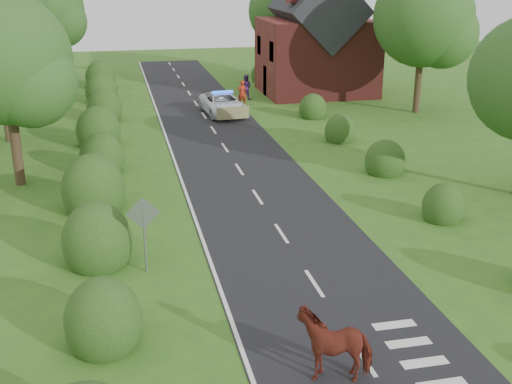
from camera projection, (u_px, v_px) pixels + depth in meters
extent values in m
plane|color=#326220|center=(314.00, 284.00, 19.78)|extent=(120.00, 120.00, 0.00)
cube|color=black|center=(228.00, 153.00, 33.58)|extent=(6.00, 70.00, 0.02)
cube|color=white|center=(362.00, 356.00, 16.09)|extent=(0.12, 1.80, 0.01)
cube|color=white|center=(314.00, 283.00, 19.77)|extent=(0.12, 1.80, 0.01)
cube|color=white|center=(281.00, 233.00, 23.45)|extent=(0.12, 1.80, 0.01)
cube|color=white|center=(257.00, 197.00, 27.14)|extent=(0.12, 1.80, 0.01)
cube|color=white|center=(239.00, 169.00, 30.82)|extent=(0.12, 1.80, 0.01)
cube|color=white|center=(225.00, 148.00, 34.50)|extent=(0.12, 1.80, 0.01)
cube|color=white|center=(213.00, 130.00, 38.18)|extent=(0.12, 1.80, 0.01)
cube|color=white|center=(204.00, 115.00, 41.86)|extent=(0.12, 1.80, 0.01)
cube|color=white|center=(196.00, 103.00, 45.54)|extent=(0.12, 1.80, 0.01)
cube|color=white|center=(189.00, 93.00, 49.22)|extent=(0.12, 1.80, 0.01)
cube|color=white|center=(183.00, 84.00, 52.90)|extent=(0.12, 1.80, 0.01)
cube|color=white|center=(178.00, 76.00, 56.58)|extent=(0.12, 1.80, 0.01)
cube|color=white|center=(174.00, 70.00, 60.26)|extent=(0.12, 1.80, 0.01)
cube|color=white|center=(170.00, 64.00, 63.94)|extent=(0.12, 1.80, 0.01)
cube|color=white|center=(173.00, 156.00, 32.98)|extent=(0.12, 70.00, 0.01)
cube|color=white|center=(442.00, 384.00, 15.00)|extent=(1.20, 0.35, 0.01)
cube|color=white|center=(424.00, 362.00, 15.83)|extent=(1.20, 0.35, 0.01)
cube|color=white|center=(409.00, 343.00, 16.66)|extent=(1.20, 0.35, 0.01)
cube|color=white|center=(394.00, 325.00, 17.48)|extent=(1.20, 0.35, 0.01)
ellipsoid|color=#1C3810|center=(103.00, 321.00, 16.43)|extent=(2.00, 2.10, 2.40)
ellipsoid|color=#1C3810|center=(97.00, 242.00, 20.96)|extent=(2.30, 2.41, 2.70)
ellipsoid|color=#1C3810|center=(93.00, 190.00, 25.50)|extent=(2.50, 2.62, 3.00)
ellipsoid|color=#1C3810|center=(102.00, 158.00, 30.21)|extent=(2.10, 2.20, 2.50)
ellipsoid|color=#1C3810|center=(98.00, 132.00, 34.74)|extent=(2.40, 2.52, 2.80)
ellipsoid|color=#1C3810|center=(104.00, 110.00, 40.34)|extent=(2.20, 2.31, 2.60)
ellipsoid|color=#1C3810|center=(102.00, 92.00, 45.81)|extent=(2.30, 2.41, 2.70)
ellipsoid|color=#1C3810|center=(101.00, 78.00, 51.30)|extent=(2.40, 2.52, 2.80)
ellipsoid|color=#1C3810|center=(443.00, 207.00, 24.60)|extent=(1.60, 1.68, 1.90)
ellipsoid|color=#1C3810|center=(385.00, 161.00, 30.14)|extent=(1.90, 2.00, 2.10)
ellipsoid|color=#1C3810|center=(340.00, 132.00, 35.65)|extent=(1.70, 1.78, 2.00)
ellipsoid|color=#1C3810|center=(313.00, 109.00, 41.23)|extent=(1.80, 1.89, 2.00)
ellipsoid|color=#1C3810|center=(261.00, 75.00, 54.08)|extent=(1.70, 1.78, 2.00)
cylinder|color=#332316|center=(15.00, 142.00, 28.12)|extent=(0.44, 0.44, 3.96)
sphere|color=#2C4F18|center=(5.00, 59.00, 26.92)|extent=(5.60, 5.60, 5.60)
sphere|color=#376B2D|center=(30.00, 81.00, 26.90)|extent=(3.92, 3.92, 3.92)
cylinder|color=#332316|center=(6.00, 108.00, 35.21)|extent=(0.44, 0.44, 3.74)
sphere|color=#376B2D|center=(17.00, 62.00, 34.04)|extent=(3.92, 3.92, 3.92)
cylinder|color=#332316|center=(2.00, 71.00, 43.92)|extent=(0.44, 0.44, 4.84)
sphere|color=#376B2D|center=(13.00, 22.00, 42.44)|extent=(4.76, 4.76, 4.76)
cylinder|color=#332316|center=(52.00, 56.00, 53.74)|extent=(0.44, 0.44, 4.18)
sphere|color=#2C4F18|center=(47.00, 9.00, 52.47)|extent=(6.00, 6.00, 6.00)
sphere|color=#376B2D|center=(61.00, 22.00, 52.45)|extent=(4.20, 4.20, 4.20)
cylinder|color=#332316|center=(418.00, 79.00, 42.16)|extent=(0.44, 0.44, 4.40)
sphere|color=#2C4F18|center=(424.00, 17.00, 40.82)|extent=(6.40, 6.40, 6.40)
sphere|color=#376B2D|center=(443.00, 33.00, 40.80)|extent=(4.48, 4.48, 4.48)
cylinder|color=#332316|center=(283.00, 54.00, 55.93)|extent=(0.44, 0.44, 3.96)
sphere|color=#2C4F18|center=(283.00, 11.00, 54.73)|extent=(6.00, 6.00, 6.00)
sphere|color=#376B2D|center=(297.00, 22.00, 54.69)|extent=(4.20, 4.20, 4.20)
cylinder|color=gray|center=(145.00, 240.00, 20.23)|extent=(0.08, 0.08, 2.20)
cube|color=gray|center=(143.00, 213.00, 19.93)|extent=(1.06, 0.04, 1.06)
cube|color=maroon|center=(316.00, 57.00, 48.41)|extent=(8.00, 7.00, 5.50)
cube|color=black|center=(318.00, 10.00, 47.26)|extent=(5.94, 7.40, 5.94)
imported|color=maroon|center=(335.00, 346.00, 15.25)|extent=(2.20, 1.42, 1.45)
imported|color=white|center=(223.00, 104.00, 42.05)|extent=(2.74, 5.21, 1.40)
cube|color=yellow|center=(233.00, 113.00, 39.78)|extent=(2.09, 0.24, 0.77)
cube|color=blue|center=(222.00, 92.00, 41.79)|extent=(1.41, 0.40, 0.14)
imported|color=maroon|center=(242.00, 93.00, 44.68)|extent=(0.66, 0.45, 1.76)
imported|color=#3D1957|center=(246.00, 87.00, 46.74)|extent=(1.10, 1.04, 1.79)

